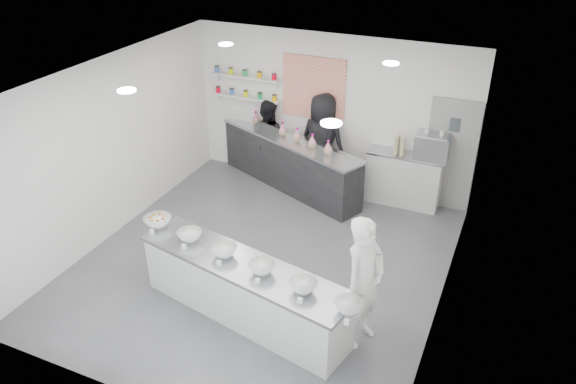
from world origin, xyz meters
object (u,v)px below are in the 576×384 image
object	(u,v)px
staff_left	(268,139)
staff_right	(322,142)
espresso_machine	(432,147)
prep_counter	(244,290)
woman_prep	(363,282)
espresso_ledge	(403,179)
back_bar	(290,163)

from	to	relation	value
staff_left	staff_right	xyz separation A→B (m)	(1.16, 0.00, 0.14)
espresso_machine	staff_left	xyz separation A→B (m)	(-3.24, 0.02, -0.42)
espresso_machine	staff_right	distance (m)	2.09
prep_counter	staff_right	size ratio (longest dim) A/B	1.67
woman_prep	prep_counter	bearing A→B (deg)	117.70
espresso_ledge	espresso_machine	size ratio (longest dim) A/B	2.30
staff_right	back_bar	bearing A→B (deg)	31.31
prep_counter	staff_right	world-z (taller)	staff_right
staff_left	back_bar	bearing A→B (deg)	164.32
staff_left	staff_right	world-z (taller)	staff_right
prep_counter	staff_left	bearing A→B (deg)	123.16
prep_counter	espresso_machine	bearing A→B (deg)	79.14
prep_counter	back_bar	xyz separation A→B (m)	(-0.96, 3.76, 0.08)
espresso_machine	back_bar	bearing A→B (deg)	-174.93
espresso_ledge	staff_left	world-z (taller)	staff_left
espresso_ledge	espresso_machine	bearing A→B (deg)	0.00
espresso_machine	woman_prep	distance (m)	3.79
staff_left	prep_counter	bearing A→B (deg)	118.37
prep_counter	woman_prep	size ratio (longest dim) A/B	1.75
espresso_ledge	woman_prep	size ratio (longest dim) A/B	0.74
woman_prep	staff_right	world-z (taller)	staff_right
woman_prep	staff_right	size ratio (longest dim) A/B	0.96
prep_counter	espresso_ledge	xyz separation A→B (m)	(1.24, 3.99, 0.07)
back_bar	staff_left	world-z (taller)	staff_left
prep_counter	espresso_ledge	world-z (taller)	espresso_ledge
back_bar	espresso_ledge	world-z (taller)	back_bar
espresso_ledge	prep_counter	bearing A→B (deg)	-107.23
back_bar	staff_left	bearing A→B (deg)	-179.74
espresso_ledge	staff_right	bearing A→B (deg)	179.46
woman_prep	staff_right	xyz separation A→B (m)	(-1.99, 3.79, 0.04)
prep_counter	staff_right	bearing A→B (deg)	107.54
espresso_ledge	staff_right	xyz separation A→B (m)	(-1.63, 0.02, 0.45)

